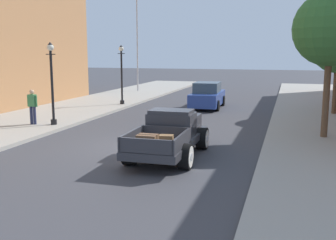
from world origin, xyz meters
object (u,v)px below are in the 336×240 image
street_tree_nearest (331,29)px  pedestrian_sidewalk_left (32,105)px  car_background_blue (207,96)px  flagpole (140,26)px  street_lamp_far (122,70)px  street_lamp_near (52,77)px  hotrod_truck_gunmetal (171,133)px

street_tree_nearest → pedestrian_sidewalk_left: bearing=-175.8°
street_tree_nearest → car_background_blue: bearing=128.4°
car_background_blue → street_tree_nearest: bearing=-51.6°
pedestrian_sidewalk_left → car_background_blue: bearing=53.9°
flagpole → street_tree_nearest: size_ratio=1.59×
street_lamp_far → street_tree_nearest: 14.14m
street_lamp_near → flagpole: flagpole is taller
car_background_blue → pedestrian_sidewalk_left: pedestrian_sidewalk_left is taller
flagpole → street_tree_nearest: (14.06, -16.14, -1.36)m
hotrod_truck_gunmetal → street_tree_nearest: (5.29, 4.00, 3.66)m
hotrod_truck_gunmetal → flagpole: size_ratio=0.54×
car_background_blue → street_lamp_far: (-5.55, -0.84, 1.62)m
pedestrian_sidewalk_left → flagpole: (-1.05, 17.09, 4.68)m
hotrod_truck_gunmetal → street_lamp_near: street_lamp_near is taller
street_lamp_near → street_lamp_far: 7.97m
hotrod_truck_gunmetal → car_background_blue: car_background_blue is taller
hotrod_truck_gunmetal → flagpole: 22.53m
street_lamp_far → flagpole: size_ratio=0.42×
hotrod_truck_gunmetal → flagpole: bearing=113.5°
street_lamp_near → pedestrian_sidewalk_left: bearing=-167.2°
pedestrian_sidewalk_left → street_lamp_near: bearing=12.8°
car_background_blue → flagpole: bearing=133.5°
hotrod_truck_gunmetal → street_lamp_far: size_ratio=1.29×
hotrod_truck_gunmetal → street_lamp_near: 7.68m
pedestrian_sidewalk_left → street_lamp_far: street_lamp_far is taller
car_background_blue → street_lamp_near: 10.58m
pedestrian_sidewalk_left → street_lamp_near: (0.97, 0.22, 1.30)m
car_background_blue → street_lamp_near: (-5.62, -8.82, 1.62)m
pedestrian_sidewalk_left → street_tree_nearest: street_tree_nearest is taller
street_lamp_far → flagpole: 9.74m
pedestrian_sidewalk_left → flagpole: bearing=93.5°
flagpole → street_tree_nearest: bearing=-48.9°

